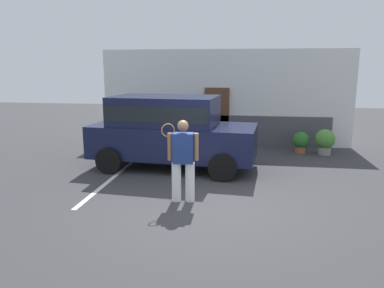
{
  "coord_description": "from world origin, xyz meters",
  "views": [
    {
      "loc": [
        0.89,
        -7.44,
        2.88
      ],
      "look_at": [
        -0.42,
        1.2,
        1.05
      ],
      "focal_mm": 35.04,
      "sensor_mm": 36.0,
      "label": 1
    }
  ],
  "objects_px": {
    "parked_suv": "(170,128)",
    "potted_plant_by_porch": "(301,141)",
    "potted_plant_secondary": "(325,141)",
    "tennis_player_man": "(183,160)"
  },
  "relations": [
    {
      "from": "parked_suv",
      "to": "potted_plant_by_porch",
      "type": "xyz_separation_m",
      "value": [
        3.95,
        2.46,
        -0.75
      ]
    },
    {
      "from": "parked_suv",
      "to": "potted_plant_by_porch",
      "type": "bearing_deg",
      "value": 36.36
    },
    {
      "from": "parked_suv",
      "to": "tennis_player_man",
      "type": "bearing_deg",
      "value": -67.93
    },
    {
      "from": "tennis_player_man",
      "to": "parked_suv",
      "type": "bearing_deg",
      "value": -78.91
    },
    {
      "from": "parked_suv",
      "to": "potted_plant_secondary",
      "type": "height_order",
      "value": "parked_suv"
    },
    {
      "from": "tennis_player_man",
      "to": "potted_plant_by_porch",
      "type": "height_order",
      "value": "tennis_player_man"
    },
    {
      "from": "potted_plant_by_porch",
      "to": "potted_plant_secondary",
      "type": "height_order",
      "value": "potted_plant_secondary"
    },
    {
      "from": "parked_suv",
      "to": "tennis_player_man",
      "type": "relative_size",
      "value": 2.67
    },
    {
      "from": "tennis_player_man",
      "to": "potted_plant_by_porch",
      "type": "distance_m",
      "value": 6.0
    },
    {
      "from": "parked_suv",
      "to": "tennis_player_man",
      "type": "distance_m",
      "value": 2.78
    }
  ]
}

